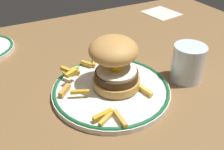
{
  "coord_description": "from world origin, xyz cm",
  "views": [
    {
      "loc": [
        -20.45,
        -39.8,
        34.68
      ],
      "look_at": [
        0.22,
        0.01,
        4.6
      ],
      "focal_mm": 39.9,
      "sensor_mm": 36.0,
      "label": 1
    }
  ],
  "objects_px": {
    "dinner_plate": "(112,89)",
    "water_glass": "(187,65)",
    "burger": "(115,62)",
    "napkin": "(161,13)"
  },
  "relations": [
    {
      "from": "water_glass",
      "to": "dinner_plate",
      "type": "bearing_deg",
      "value": 169.15
    },
    {
      "from": "napkin",
      "to": "water_glass",
      "type": "bearing_deg",
      "value": -119.74
    },
    {
      "from": "burger",
      "to": "water_glass",
      "type": "height_order",
      "value": "burger"
    },
    {
      "from": "dinner_plate",
      "to": "water_glass",
      "type": "xyz_separation_m",
      "value": [
        0.18,
        -0.04,
        0.03
      ]
    },
    {
      "from": "burger",
      "to": "napkin",
      "type": "relative_size",
      "value": 1.18
    },
    {
      "from": "dinner_plate",
      "to": "burger",
      "type": "relative_size",
      "value": 1.78
    },
    {
      "from": "dinner_plate",
      "to": "napkin",
      "type": "relative_size",
      "value": 2.09
    },
    {
      "from": "dinner_plate",
      "to": "water_glass",
      "type": "height_order",
      "value": "water_glass"
    },
    {
      "from": "dinner_plate",
      "to": "water_glass",
      "type": "relative_size",
      "value": 2.99
    },
    {
      "from": "dinner_plate",
      "to": "napkin",
      "type": "height_order",
      "value": "dinner_plate"
    }
  ]
}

